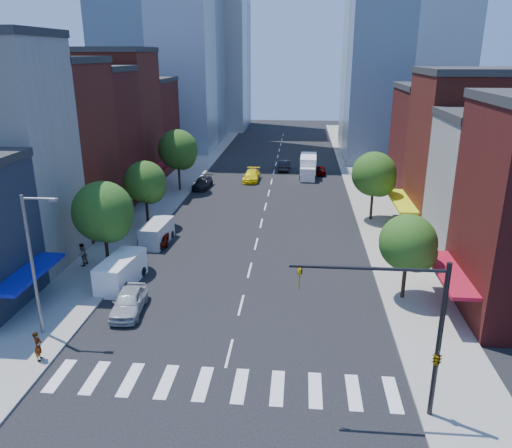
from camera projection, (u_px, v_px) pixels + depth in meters
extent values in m
plane|color=black|center=(229.00, 353.00, 29.52)|extent=(220.00, 220.00, 0.00)
cube|color=gray|center=(180.00, 183.00, 68.24)|extent=(5.00, 120.00, 0.15)
cube|color=gray|center=(365.00, 187.00, 66.14)|extent=(5.00, 120.00, 0.15)
cube|color=silver|center=(221.00, 385.00, 26.69)|extent=(19.00, 3.00, 0.01)
cube|color=maroon|center=(42.00, 150.00, 48.02)|extent=(12.00, 9.00, 16.00)
cube|color=#551515|center=(80.00, 141.00, 56.19)|extent=(12.00, 8.00, 15.00)
cube|color=maroon|center=(107.00, 122.00, 63.88)|extent=(12.00, 9.00, 17.00)
cube|color=#551515|center=(132.00, 128.00, 73.48)|extent=(12.00, 10.00, 13.00)
cube|color=maroon|center=(479.00, 156.00, 47.94)|extent=(12.00, 10.00, 15.00)
cube|color=#551515|center=(449.00, 148.00, 57.69)|extent=(12.00, 10.00, 13.00)
cube|color=#9EA5AD|center=(207.00, 1.00, 111.51)|extent=(18.00, 18.00, 56.00)
cylinder|color=black|center=(439.00, 342.00, 23.05)|extent=(0.24, 0.24, 8.00)
cylinder|color=black|center=(368.00, 268.00, 22.18)|extent=(7.00, 0.16, 0.16)
imported|color=gold|center=(300.00, 278.00, 22.63)|extent=(0.22, 0.18, 1.10)
imported|color=gold|center=(437.00, 357.00, 23.31)|extent=(0.48, 2.24, 0.90)
cylinder|color=slate|center=(33.00, 267.00, 29.97)|extent=(0.20, 0.20, 9.00)
cylinder|color=slate|center=(38.00, 199.00, 28.49)|extent=(2.00, 0.14, 0.14)
cube|color=slate|center=(54.00, 200.00, 28.43)|extent=(0.50, 0.25, 0.18)
cylinder|color=black|center=(107.00, 246.00, 40.17)|extent=(0.28, 0.28, 3.92)
sphere|color=#214614|center=(103.00, 211.00, 39.22)|extent=(4.80, 4.80, 4.80)
sphere|color=#214614|center=(110.00, 221.00, 39.11)|extent=(3.36, 3.36, 3.36)
cylinder|color=black|center=(147.00, 208.00, 50.58)|extent=(0.28, 0.28, 3.64)
sphere|color=#214614|center=(145.00, 182.00, 49.70)|extent=(4.20, 4.20, 4.20)
sphere|color=#214614|center=(150.00, 189.00, 49.58)|extent=(2.94, 2.94, 2.94)
cylinder|color=black|center=(179.00, 174.00, 63.69)|extent=(0.28, 0.28, 4.20)
sphere|color=#214614|center=(178.00, 149.00, 62.67)|extent=(5.00, 5.00, 5.00)
sphere|color=#214614|center=(182.00, 156.00, 62.58)|extent=(3.50, 3.50, 3.50)
cylinder|color=black|center=(404.00, 276.00, 35.50)|extent=(0.28, 0.28, 3.36)
sphere|color=#214614|center=(408.00, 243.00, 34.68)|extent=(4.00, 4.00, 4.00)
sphere|color=#214614|center=(417.00, 253.00, 34.54)|extent=(2.80, 2.80, 2.80)
cylinder|color=black|center=(372.00, 201.00, 52.37)|extent=(0.28, 0.28, 3.92)
sphere|color=#214614|center=(374.00, 174.00, 51.42)|extent=(4.60, 4.60, 4.60)
sphere|color=#214614|center=(380.00, 181.00, 51.31)|extent=(3.22, 3.22, 3.22)
imported|color=#AEAFB3|center=(129.00, 301.00, 33.98)|extent=(2.30, 4.87, 1.61)
imported|color=black|center=(122.00, 275.00, 38.20)|extent=(1.91, 4.51, 1.45)
imported|color=#999999|center=(156.00, 233.00, 46.98)|extent=(3.27, 6.03, 1.60)
imported|color=black|center=(203.00, 183.00, 65.59)|extent=(2.30, 4.97, 1.41)
cube|color=white|center=(121.00, 271.00, 37.99)|extent=(2.60, 5.36, 2.17)
cube|color=black|center=(109.00, 278.00, 36.06)|extent=(2.01, 1.23, 0.93)
cylinder|color=black|center=(100.00, 289.00, 36.76)|extent=(0.34, 0.81, 0.79)
cylinder|color=black|center=(123.00, 291.00, 36.42)|extent=(0.34, 0.81, 0.79)
cylinder|color=black|center=(121.00, 270.00, 40.02)|extent=(0.34, 0.81, 0.79)
cylinder|color=black|center=(143.00, 272.00, 39.68)|extent=(0.34, 0.81, 0.79)
cube|color=silver|center=(157.00, 233.00, 46.39)|extent=(2.19, 4.84, 1.98)
cube|color=black|center=(150.00, 237.00, 44.62)|extent=(1.80, 1.06, 0.85)
cylinder|color=black|center=(143.00, 245.00, 45.23)|extent=(0.28, 0.73, 0.72)
cylinder|color=black|center=(161.00, 246.00, 44.98)|extent=(0.28, 0.73, 0.72)
cylinder|color=black|center=(155.00, 233.00, 48.23)|extent=(0.28, 0.73, 0.72)
cylinder|color=black|center=(172.00, 234.00, 47.98)|extent=(0.28, 0.73, 0.72)
imported|color=yellow|center=(252.00, 176.00, 69.28)|extent=(2.21, 5.21, 1.50)
imported|color=black|center=(284.00, 165.00, 75.67)|extent=(1.75, 4.78, 1.56)
imported|color=#999999|center=(320.00, 170.00, 73.08)|extent=(1.53, 3.74, 1.27)
cube|color=white|center=(308.00, 166.00, 71.93)|extent=(2.37, 6.07, 2.96)
cube|color=white|center=(308.00, 174.00, 68.78)|extent=(2.08, 1.72, 1.85)
cylinder|color=black|center=(300.00, 177.00, 69.78)|extent=(0.30, 0.84, 0.83)
cylinder|color=black|center=(315.00, 178.00, 69.56)|extent=(0.30, 0.84, 0.83)
cylinder|color=black|center=(301.00, 171.00, 73.69)|extent=(0.30, 0.84, 0.83)
cylinder|color=black|center=(315.00, 171.00, 73.47)|extent=(0.30, 0.84, 0.83)
imported|color=#999999|center=(38.00, 346.00, 28.36)|extent=(0.54, 0.72, 1.78)
imported|color=#999999|center=(82.00, 255.00, 41.12)|extent=(0.92, 1.07, 1.91)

